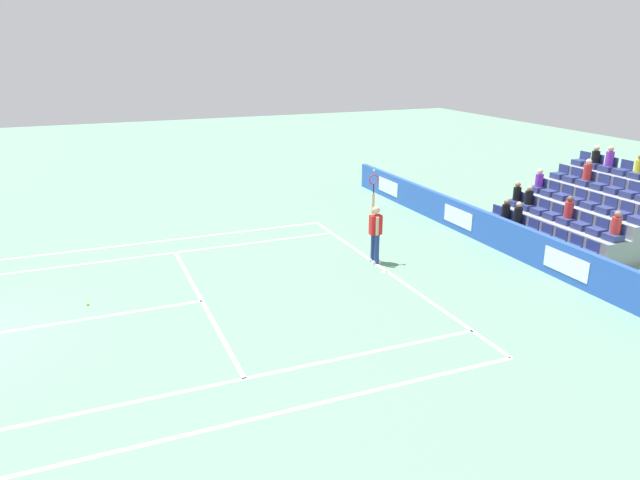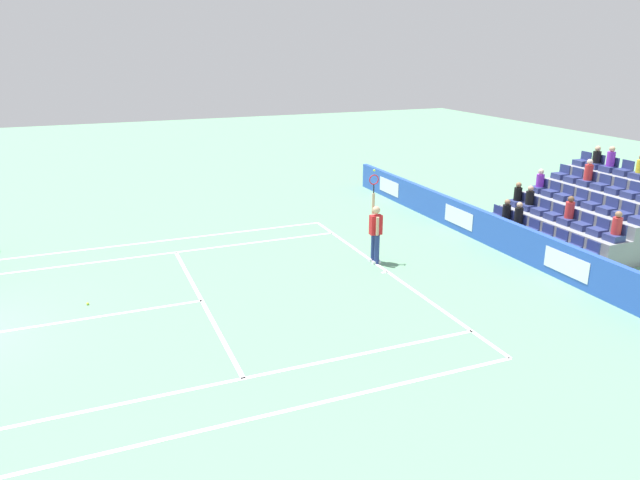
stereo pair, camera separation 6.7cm
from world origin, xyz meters
name	(u,v)px [view 1 (the left image)]	position (x,y,z in m)	size (l,w,h in m)	color
line_baseline	(388,272)	(0.00, -11.89, 0.00)	(10.97, 0.10, 0.01)	white
line_service	(202,301)	(0.00, -6.40, 0.00)	(8.23, 0.10, 0.01)	white
line_centre_service	(70,322)	(0.00, -3.20, 0.00)	(0.10, 6.40, 0.01)	white
line_singles_sideline_left	(161,254)	(4.12, -5.95, 0.00)	(0.10, 11.89, 0.01)	white
line_singles_sideline_right	(222,383)	(-4.12, -5.95, 0.00)	(0.10, 11.89, 0.01)	white
line_doubles_sideline_left	(155,242)	(5.49, -5.95, 0.00)	(0.10, 11.89, 0.01)	white
line_doubles_sideline_right	(241,422)	(-5.49, -5.95, 0.00)	(0.10, 11.89, 0.01)	white
line_centre_mark	(385,272)	(0.00, -11.79, 0.00)	(0.10, 0.20, 0.01)	white
sponsor_barrier	(508,237)	(0.00, -16.22, 0.54)	(20.59, 0.22, 1.07)	blue
tennis_player	(375,231)	(0.89, -11.92, 0.99)	(0.53, 0.37, 2.85)	navy
stadium_stand	(594,217)	(0.01, -19.78, 0.82)	(4.96, 4.75, 3.00)	gray
loose_tennis_ball	(88,304)	(0.85, -3.63, 0.03)	(0.07, 0.07, 0.07)	#D1E533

